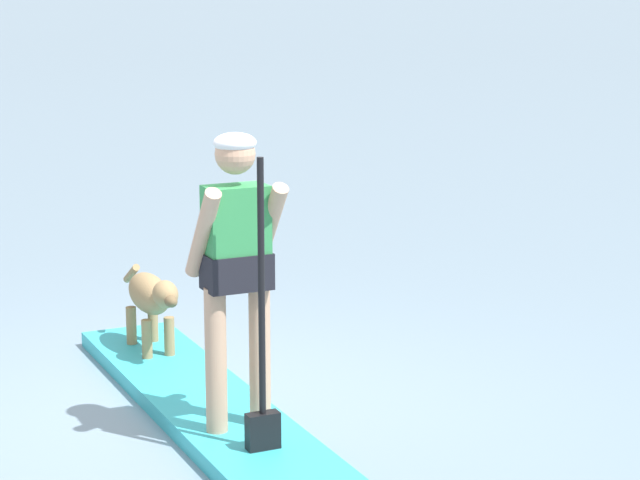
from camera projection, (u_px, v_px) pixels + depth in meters
ground_plane at (201, 409)px, 7.52m from camera, size 400.00×400.00×0.00m
paddleboard at (214, 413)px, 7.31m from camera, size 3.48×1.71×0.10m
person_paddler at (238, 261)px, 6.73m from camera, size 0.67×0.58×1.66m
dog at (151, 297)px, 8.26m from camera, size 1.02×0.42×0.56m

